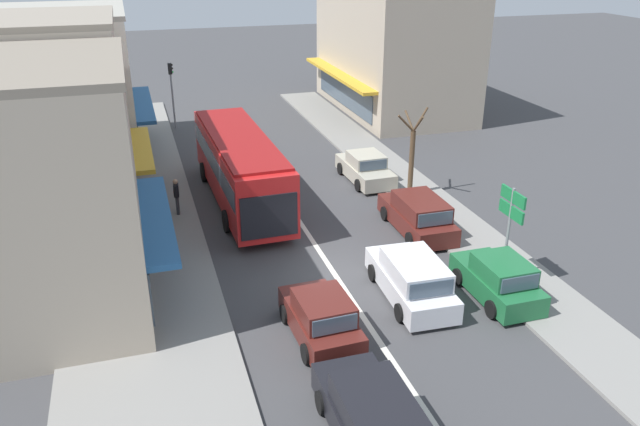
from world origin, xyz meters
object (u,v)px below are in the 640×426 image
object	(u,v)px
wagon_adjacent_lane_lead	(412,279)
pedestrian_with_handbag_near	(176,194)
parked_sedan_kerb_third	(365,168)
hatchback_behind_bus_mid	(321,318)
directional_road_sign	(511,213)
parked_hatchback_kerb_front	(498,280)
city_bus	(240,164)
wagon_queue_far_back	(374,421)
parked_wagon_kerb_second	(418,215)
traffic_light_downstreet	(172,85)
street_tree_right	(412,156)

from	to	relation	value
wagon_adjacent_lane_lead	pedestrian_with_handbag_near	world-z (taller)	pedestrian_with_handbag_near
parked_sedan_kerb_third	pedestrian_with_handbag_near	distance (m)	9.68
hatchback_behind_bus_mid	parked_sedan_kerb_third	world-z (taller)	hatchback_behind_bus_mid
pedestrian_with_handbag_near	hatchback_behind_bus_mid	bearing A→B (deg)	-72.48
directional_road_sign	pedestrian_with_handbag_near	world-z (taller)	directional_road_sign
wagon_adjacent_lane_lead	parked_hatchback_kerb_front	xyz separation A→B (m)	(2.81, -0.86, -0.04)
parked_sedan_kerb_third	wagon_adjacent_lane_lead	bearing A→B (deg)	-102.87
pedestrian_with_handbag_near	directional_road_sign	bearing A→B (deg)	-40.99
wagon_adjacent_lane_lead	directional_road_sign	size ratio (longest dim) A/B	1.27
parked_sedan_kerb_third	directional_road_sign	distance (m)	11.21
city_bus	wagon_queue_far_back	xyz separation A→B (m)	(0.25, -16.07, -1.14)
parked_wagon_kerb_second	directional_road_sign	size ratio (longest dim) A/B	1.26
directional_road_sign	parked_wagon_kerb_second	bearing A→B (deg)	103.62
parked_wagon_kerb_second	traffic_light_downstreet	bearing A→B (deg)	113.92
wagon_adjacent_lane_lead	parked_hatchback_kerb_front	world-z (taller)	wagon_adjacent_lane_lead
city_bus	parked_wagon_kerb_second	xyz separation A→B (m)	(6.48, -5.32, -1.14)
wagon_queue_far_back	pedestrian_with_handbag_near	world-z (taller)	pedestrian_with_handbag_near
city_bus	wagon_queue_far_back	distance (m)	16.11
parked_hatchback_kerb_front	wagon_adjacent_lane_lead	bearing A→B (deg)	163.00
hatchback_behind_bus_mid	street_tree_right	size ratio (longest dim) A/B	0.87
parked_hatchback_kerb_front	parked_sedan_kerb_third	distance (m)	11.90
parked_sedan_kerb_third	directional_road_sign	size ratio (longest dim) A/B	1.18
hatchback_behind_bus_mid	pedestrian_with_handbag_near	xyz separation A→B (m)	(-3.36, 10.64, 0.36)
directional_road_sign	wagon_adjacent_lane_lead	bearing A→B (deg)	-178.84
parked_sedan_kerb_third	traffic_light_downstreet	world-z (taller)	traffic_light_downstreet
city_bus	parked_sedan_kerb_third	bearing A→B (deg)	8.14
hatchback_behind_bus_mid	street_tree_right	bearing A→B (deg)	52.82
directional_road_sign	city_bus	bearing A→B (deg)	127.21
traffic_light_downstreet	street_tree_right	size ratio (longest dim) A/B	0.98
wagon_adjacent_lane_lead	city_bus	bearing A→B (deg)	111.52
traffic_light_downstreet	directional_road_sign	size ratio (longest dim) A/B	1.17
directional_road_sign	parked_hatchback_kerb_front	bearing A→B (deg)	-131.36
parked_sedan_kerb_third	pedestrian_with_handbag_near	world-z (taller)	pedestrian_with_handbag_near
hatchback_behind_bus_mid	traffic_light_downstreet	distance (m)	25.13
wagon_adjacent_lane_lead	street_tree_right	distance (m)	9.42
parked_sedan_kerb_third	street_tree_right	xyz separation A→B (m)	(1.31, -2.54, 1.37)
traffic_light_downstreet	street_tree_right	bearing A→B (deg)	-57.31
city_bus	street_tree_right	distance (m)	7.98
traffic_light_downstreet	street_tree_right	distance (m)	17.95
city_bus	pedestrian_with_handbag_near	bearing A→B (deg)	-165.04
city_bus	parked_wagon_kerb_second	world-z (taller)	city_bus
parked_hatchback_kerb_front	wagon_queue_far_back	bearing A→B (deg)	-142.07
parked_sedan_kerb_third	directional_road_sign	bearing A→B (deg)	-84.22
hatchback_behind_bus_mid	city_bus	bearing A→B (deg)	91.77
parked_hatchback_kerb_front	parked_sedan_kerb_third	world-z (taller)	parked_hatchback_kerb_front
directional_road_sign	street_tree_right	xyz separation A→B (m)	(0.20, 8.43, -0.67)
parked_wagon_kerb_second	parked_hatchback_kerb_front	bearing A→B (deg)	-86.74
parked_sedan_kerb_third	street_tree_right	world-z (taller)	street_tree_right
parked_sedan_kerb_third	city_bus	bearing A→B (deg)	-171.86
hatchback_behind_bus_mid	street_tree_right	world-z (taller)	street_tree_right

